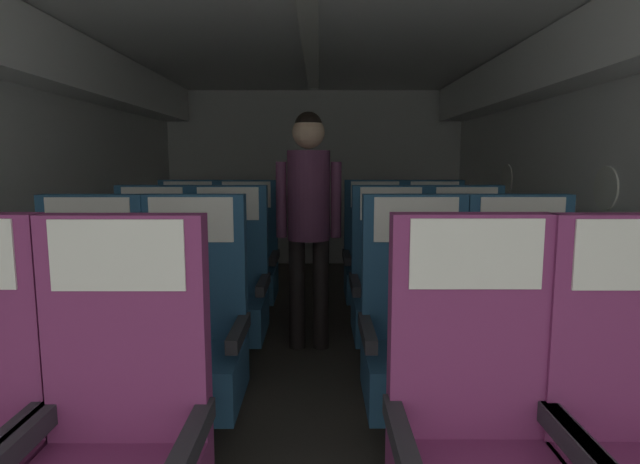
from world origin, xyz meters
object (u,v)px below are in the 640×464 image
at_px(seat_c_right_aisle, 467,293).
at_px(seat_d_left_aisle, 246,265).
at_px(seat_a_left_aisle, 116,454).
at_px(seat_d_right_window, 375,264).
at_px(flight_attendant, 309,206).
at_px(seat_c_left_window, 152,293).
at_px(seat_d_left_window, 188,264).
at_px(seat_b_left_window, 87,344).
at_px(seat_d_right_aisle, 435,265).
at_px(seat_a_right_window, 478,450).
at_px(seat_c_right_window, 391,293).
at_px(seat_b_right_aisle, 523,343).
at_px(seat_b_left_aisle, 191,343).
at_px(seat_c_left_aisle, 228,293).
at_px(seat_b_right_window, 417,343).

relative_size(seat_c_right_aisle, seat_d_left_aisle, 1.00).
bearing_deg(seat_a_left_aisle, seat_d_right_window, 69.39).
bearing_deg(flight_attendant, seat_c_right_aisle, 164.28).
height_order(seat_c_left_window, seat_d_left_window, same).
bearing_deg(seat_d_left_aisle, seat_d_left_window, 177.06).
bearing_deg(seat_d_left_aisle, seat_c_right_aisle, -30.38).
relative_size(seat_b_left_window, seat_d_left_aisle, 1.00).
bearing_deg(seat_d_right_aisle, seat_d_left_window, 179.68).
distance_m(seat_a_right_window, seat_c_right_window, 1.72).
relative_size(seat_c_left_window, seat_d_right_aisle, 1.00).
bearing_deg(seat_c_left_window, seat_d_right_aisle, 24.24).
xyz_separation_m(seat_c_right_aisle, flight_attendant, (-0.97, 0.34, 0.50)).
xyz_separation_m(seat_a_right_window, seat_d_right_aisle, (0.45, 2.59, 0.00)).
relative_size(seat_c_right_aisle, seat_d_right_window, 1.00).
bearing_deg(seat_c_right_window, seat_b_left_window, -148.90).
distance_m(seat_b_left_window, seat_b_right_aisle, 1.92).
height_order(seat_a_right_window, seat_b_left_window, same).
bearing_deg(seat_a_right_window, seat_a_left_aisle, -178.78).
relative_size(seat_a_left_aisle, seat_d_right_aisle, 1.00).
bearing_deg(seat_b_left_aisle, seat_c_left_aisle, 89.26).
height_order(seat_c_right_window, seat_d_left_window, same).
xyz_separation_m(seat_a_right_window, seat_b_left_aisle, (-1.01, 0.85, 0.00)).
relative_size(seat_a_left_aisle, seat_c_right_window, 1.00).
bearing_deg(seat_b_right_aisle, seat_d_left_aisle, 130.29).
xyz_separation_m(seat_b_left_window, seat_d_right_window, (1.45, 1.75, 0.00)).
distance_m(seat_a_left_aisle, seat_b_right_window, 1.32).
relative_size(seat_b_left_aisle, seat_d_left_aisle, 1.00).
xyz_separation_m(seat_a_right_window, seat_c_left_window, (-1.46, 1.73, 0.00)).
distance_m(seat_d_left_window, flight_attendant, 1.20).
relative_size(seat_a_right_window, seat_c_right_aisle, 1.00).
bearing_deg(seat_d_right_aisle, seat_c_right_aisle, -89.70).
relative_size(seat_c_right_aisle, seat_d_left_window, 1.00).
height_order(seat_b_right_window, seat_c_left_window, same).
bearing_deg(seat_b_right_aisle, seat_c_left_window, 155.38).
bearing_deg(seat_a_right_window, seat_b_left_window, 149.97).
distance_m(seat_c_left_aisle, seat_d_right_aisle, 1.69).
xyz_separation_m(seat_b_right_aisle, seat_c_right_aisle, (-0.00, 0.87, 0.00)).
height_order(seat_c_right_window, seat_d_right_aisle, same).
xyz_separation_m(seat_b_left_window, seat_d_left_window, (-0.00, 1.76, 0.00)).
xyz_separation_m(seat_a_right_window, seat_d_left_aisle, (-1.01, 2.58, 0.00)).
height_order(seat_c_right_aisle, seat_d_right_aisle, same).
bearing_deg(seat_b_left_window, seat_d_right_aisle, 42.52).
xyz_separation_m(seat_b_left_window, seat_d_left_aisle, (0.45, 1.74, 0.00)).
xyz_separation_m(seat_c_left_aisle, seat_d_right_window, (0.99, 0.88, 0.00)).
xyz_separation_m(seat_c_left_window, seat_d_right_aisle, (1.91, 0.86, 0.00)).
height_order(seat_d_left_window, flight_attendant, flight_attendant).
bearing_deg(seat_c_right_window, seat_c_left_window, 179.44).
relative_size(seat_b_right_aisle, flight_attendant, 0.71).
bearing_deg(seat_b_left_window, seat_b_right_aisle, 0.34).
relative_size(seat_b_left_window, seat_d_right_aisle, 1.00).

